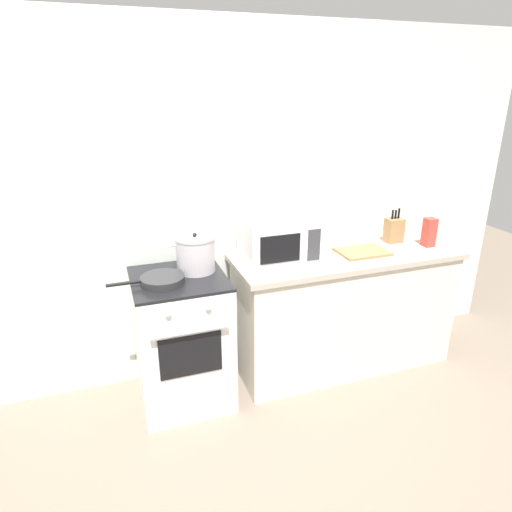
{
  "coord_description": "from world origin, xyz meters",
  "views": [
    {
      "loc": [
        -0.75,
        -2.07,
        2.07
      ],
      "look_at": [
        0.18,
        0.6,
        1.0
      ],
      "focal_mm": 31.51,
      "sensor_mm": 36.0,
      "label": 1
    }
  ],
  "objects_px": {
    "stove": "(182,339)",
    "microwave": "(278,240)",
    "stock_pot": "(196,254)",
    "pasta_box": "(429,232)",
    "cutting_board": "(362,252)",
    "knife_block": "(394,230)",
    "frying_pan": "(162,280)"
  },
  "relations": [
    {
      "from": "stock_pot",
      "to": "pasta_box",
      "type": "distance_m",
      "value": 1.79
    },
    {
      "from": "frying_pan",
      "to": "cutting_board",
      "type": "relative_size",
      "value": 1.32
    },
    {
      "from": "stove",
      "to": "stock_pot",
      "type": "relative_size",
      "value": 2.68
    },
    {
      "from": "stock_pot",
      "to": "knife_block",
      "type": "xyz_separation_m",
      "value": [
        1.59,
        0.07,
        -0.02
      ]
    },
    {
      "from": "stove",
      "to": "knife_block",
      "type": "relative_size",
      "value": 3.41
    },
    {
      "from": "stove",
      "to": "frying_pan",
      "type": "relative_size",
      "value": 1.94
    },
    {
      "from": "stock_pot",
      "to": "knife_block",
      "type": "relative_size",
      "value": 1.27
    },
    {
      "from": "knife_block",
      "to": "pasta_box",
      "type": "height_order",
      "value": "knife_block"
    },
    {
      "from": "microwave",
      "to": "pasta_box",
      "type": "xyz_separation_m",
      "value": [
        1.2,
        -0.11,
        -0.04
      ]
    },
    {
      "from": "frying_pan",
      "to": "knife_block",
      "type": "height_order",
      "value": "knife_block"
    },
    {
      "from": "cutting_board",
      "to": "pasta_box",
      "type": "bearing_deg",
      "value": -3.08
    },
    {
      "from": "stove",
      "to": "cutting_board",
      "type": "bearing_deg",
      "value": 0.05
    },
    {
      "from": "stove",
      "to": "stock_pot",
      "type": "distance_m",
      "value": 0.6
    },
    {
      "from": "microwave",
      "to": "knife_block",
      "type": "distance_m",
      "value": 1.0
    },
    {
      "from": "frying_pan",
      "to": "pasta_box",
      "type": "height_order",
      "value": "pasta_box"
    },
    {
      "from": "stock_pot",
      "to": "cutting_board",
      "type": "distance_m",
      "value": 1.23
    },
    {
      "from": "stock_pot",
      "to": "frying_pan",
      "type": "height_order",
      "value": "stock_pot"
    },
    {
      "from": "cutting_board",
      "to": "pasta_box",
      "type": "distance_m",
      "value": 0.57
    },
    {
      "from": "frying_pan",
      "to": "pasta_box",
      "type": "distance_m",
      "value": 2.04
    },
    {
      "from": "stove",
      "to": "microwave",
      "type": "height_order",
      "value": "microwave"
    },
    {
      "from": "stock_pot",
      "to": "microwave",
      "type": "xyz_separation_m",
      "value": [
        0.59,
        0.0,
        0.03
      ]
    },
    {
      "from": "microwave",
      "to": "cutting_board",
      "type": "distance_m",
      "value": 0.66
    },
    {
      "from": "stock_pot",
      "to": "pasta_box",
      "type": "bearing_deg",
      "value": -3.32
    },
    {
      "from": "microwave",
      "to": "pasta_box",
      "type": "relative_size",
      "value": 2.27
    },
    {
      "from": "stove",
      "to": "microwave",
      "type": "bearing_deg",
      "value": 6.23
    },
    {
      "from": "knife_block",
      "to": "microwave",
      "type": "bearing_deg",
      "value": -176.46
    },
    {
      "from": "stock_pot",
      "to": "cutting_board",
      "type": "height_order",
      "value": "stock_pot"
    },
    {
      "from": "stove",
      "to": "stock_pot",
      "type": "xyz_separation_m",
      "value": [
        0.14,
        0.07,
        0.58
      ]
    },
    {
      "from": "stove",
      "to": "cutting_board",
      "type": "xyz_separation_m",
      "value": [
        1.36,
        0.0,
        0.47
      ]
    },
    {
      "from": "microwave",
      "to": "cutting_board",
      "type": "xyz_separation_m",
      "value": [
        0.64,
        -0.08,
        -0.14
      ]
    },
    {
      "from": "stove",
      "to": "pasta_box",
      "type": "relative_size",
      "value": 4.18
    },
    {
      "from": "microwave",
      "to": "knife_block",
      "type": "relative_size",
      "value": 1.85
    }
  ]
}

